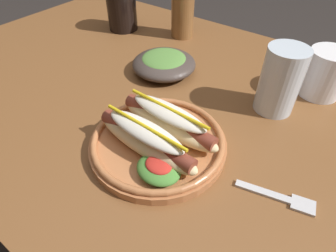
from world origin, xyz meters
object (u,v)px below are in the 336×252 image
(hot_dog_plate, at_px, (158,138))
(extra_cup, at_px, (325,73))
(side_bowl, at_px, (164,63))
(glass_bottle, at_px, (183,7))
(water_cup, at_px, (280,81))
(fork, at_px, (281,198))
(soda_cup, at_px, (122,9))

(hot_dog_plate, distance_m, extra_cup, 0.40)
(side_bowl, bearing_deg, glass_bottle, 112.69)
(water_cup, xyz_separation_m, side_bowl, (-0.27, -0.02, -0.04))
(fork, relative_size, water_cup, 0.88)
(soda_cup, bearing_deg, hot_dog_plate, -39.84)
(extra_cup, height_order, side_bowl, extra_cup)
(hot_dog_plate, xyz_separation_m, side_bowl, (-0.15, 0.22, -0.00))
(soda_cup, height_order, glass_bottle, glass_bottle)
(fork, xyz_separation_m, water_cup, (-0.10, 0.21, 0.07))
(extra_cup, relative_size, side_bowl, 0.66)
(fork, bearing_deg, hot_dog_plate, 174.45)
(glass_bottle, bearing_deg, side_bowl, -67.31)
(fork, xyz_separation_m, extra_cup, (-0.04, 0.32, 0.05))
(hot_dog_plate, bearing_deg, glass_bottle, 119.57)
(glass_bottle, distance_m, side_bowl, 0.22)
(hot_dog_plate, bearing_deg, extra_cup, 62.64)
(hot_dog_plate, relative_size, glass_bottle, 1.08)
(water_cup, bearing_deg, side_bowl, -175.51)
(water_cup, xyz_separation_m, extra_cup, (0.06, 0.11, -0.02))
(water_cup, height_order, glass_bottle, glass_bottle)
(glass_bottle, bearing_deg, fork, -40.32)
(hot_dog_plate, xyz_separation_m, extra_cup, (0.18, 0.35, 0.02))
(fork, bearing_deg, soda_cup, 140.23)
(glass_bottle, bearing_deg, water_cup, -26.36)
(hot_dog_plate, relative_size, side_bowl, 1.58)
(extra_cup, bearing_deg, glass_bottle, 171.49)
(hot_dog_plate, height_order, water_cup, water_cup)
(fork, xyz_separation_m, soda_cup, (-0.63, 0.32, 0.06))
(water_cup, bearing_deg, fork, -64.96)
(soda_cup, height_order, water_cup, water_cup)
(soda_cup, bearing_deg, fork, -26.54)
(hot_dog_plate, height_order, soda_cup, soda_cup)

